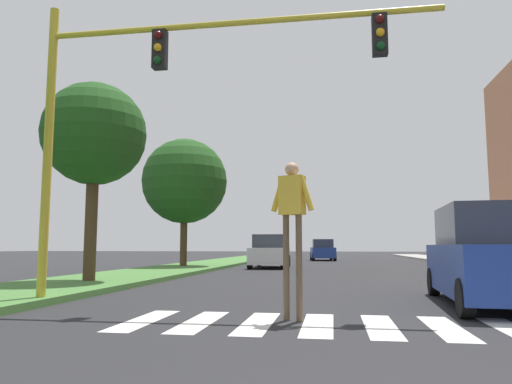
{
  "coord_description": "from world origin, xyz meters",
  "views": [
    {
      "loc": [
        -0.21,
        -1.24,
        1.16
      ],
      "look_at": [
        -2.79,
        14.89,
        3.0
      ],
      "focal_mm": 33.61,
      "sensor_mm": 36.0,
      "label": 1
    }
  ],
  "objects": [
    {
      "name": "traffic_light_gantry",
      "position": [
        -3.68,
        7.62,
        4.32
      ],
      "size": [
        7.95,
        0.3,
        6.0
      ],
      "color": "gold",
      "rests_on": "median_strip"
    },
    {
      "name": "median_strip",
      "position": [
        -7.49,
        28.0,
        0.07
      ],
      "size": [
        3.66,
        64.0,
        0.15
      ],
      "primitive_type": "cube",
      "color": "#477A38",
      "rests_on": "ground_plane"
    },
    {
      "name": "suv_crossing",
      "position": [
        2.87,
        8.89,
        0.93
      ],
      "size": [
        2.24,
        4.71,
        1.97
      ],
      "color": "navy",
      "rests_on": "ground_plane"
    },
    {
      "name": "tree_far",
      "position": [
        -7.8,
        22.62,
        4.51
      ],
      "size": [
        4.42,
        4.42,
        6.58
      ],
      "color": "#4C3823",
      "rests_on": "median_strip"
    },
    {
      "name": "crosswalk",
      "position": [
        0.0,
        6.05,
        0.0
      ],
      "size": [
        6.75,
        2.2,
        0.01
      ],
      "color": "silver",
      "rests_on": "ground_plane"
    },
    {
      "name": "sedan_midblock",
      "position": [
        -3.52,
        24.24,
        0.81
      ],
      "size": [
        1.98,
        4.58,
        1.75
      ],
      "color": "silver",
      "rests_on": "ground_plane"
    },
    {
      "name": "ground_plane",
      "position": [
        0.0,
        30.0,
        0.0
      ],
      "size": [
        140.0,
        140.0,
        0.0
      ],
      "primitive_type": "plane",
      "color": "#262628"
    },
    {
      "name": "tree_mid",
      "position": [
        -7.31,
        12.04,
        4.5
      ],
      "size": [
        3.12,
        3.12,
        5.95
      ],
      "color": "#4C3823",
      "rests_on": "median_strip"
    },
    {
      "name": "sedan_distant",
      "position": [
        -1.04,
        37.97,
        0.78
      ],
      "size": [
        2.21,
        4.7,
        1.69
      ],
      "color": "navy",
      "rests_on": "ground_plane"
    },
    {
      "name": "sidewalk_right",
      "position": [
        8.4,
        28.0,
        0.07
      ],
      "size": [
        3.0,
        64.0,
        0.15
      ],
      "primitive_type": "cube",
      "color": "#9E9991",
      "rests_on": "ground_plane"
    },
    {
      "name": "pedestrian_performer",
      "position": [
        -0.84,
        6.34,
        1.66
      ],
      "size": [
        0.73,
        0.35,
        2.49
      ],
      "color": "brown",
      "rests_on": "ground_plane"
    }
  ]
}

